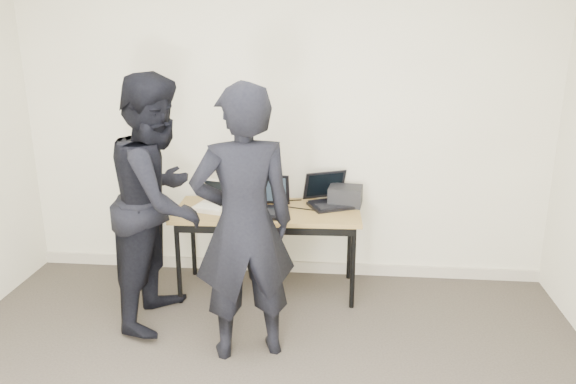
# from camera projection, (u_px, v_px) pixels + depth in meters

# --- Properties ---
(room) EXTENTS (4.60, 4.60, 2.80)m
(room) POSITION_uv_depth(u_px,v_px,m) (234.00, 209.00, 2.60)
(room) COLOR #3D362E
(room) RESTS_ON ground
(desk) EXTENTS (1.52, 0.70, 0.72)m
(desk) POSITION_uv_depth(u_px,v_px,m) (267.00, 217.00, 4.56)
(desk) COLOR olive
(desk) RESTS_ON ground
(laptop_beige) EXTENTS (0.34, 0.33, 0.22)m
(laptop_beige) POSITION_uv_depth(u_px,v_px,m) (213.00, 203.00, 4.57)
(laptop_beige) COLOR beige
(laptop_beige) RESTS_ON desk
(laptop_center) EXTENTS (0.39, 0.37, 0.28)m
(laptop_center) POSITION_uv_depth(u_px,v_px,m) (265.00, 204.00, 4.49)
(laptop_center) COLOR black
(laptop_center) RESTS_ON desk
(laptop_right) EXTENTS (0.47, 0.47, 0.27)m
(laptop_right) POSITION_uv_depth(u_px,v_px,m) (330.00, 198.00, 4.66)
(laptop_right) COLOR black
(laptop_right) RESTS_ON desk
(leather_satchel) EXTENTS (0.38, 0.22, 0.25)m
(leather_satchel) POSITION_uv_depth(u_px,v_px,m) (249.00, 186.00, 4.74)
(leather_satchel) COLOR #5A2F17
(leather_satchel) RESTS_ON desk
(tissue) EXTENTS (0.14, 0.11, 0.08)m
(tissue) POSITION_uv_depth(u_px,v_px,m) (253.00, 168.00, 4.70)
(tissue) COLOR white
(tissue) RESTS_ON leather_satchel
(equipment_box) EXTENTS (0.29, 0.26, 0.16)m
(equipment_box) POSITION_uv_depth(u_px,v_px,m) (345.00, 196.00, 4.65)
(equipment_box) COLOR black
(equipment_box) RESTS_ON desk
(power_brick) EXTENTS (0.07, 0.05, 0.03)m
(power_brick) POSITION_uv_depth(u_px,v_px,m) (237.00, 214.00, 4.40)
(power_brick) COLOR black
(power_brick) RESTS_ON desk
(cables) EXTENTS (1.14, 0.51, 0.01)m
(cables) POSITION_uv_depth(u_px,v_px,m) (273.00, 209.00, 4.55)
(cables) COLOR silver
(cables) RESTS_ON desk
(person_typist) EXTENTS (0.78, 0.64, 1.85)m
(person_typist) POSITION_uv_depth(u_px,v_px,m) (244.00, 225.00, 3.62)
(person_typist) COLOR black
(person_typist) RESTS_ON ground
(person_observer) EXTENTS (0.78, 0.96, 1.86)m
(person_observer) POSITION_uv_depth(u_px,v_px,m) (160.00, 201.00, 4.10)
(person_observer) COLOR black
(person_observer) RESTS_ON ground
(baseboard) EXTENTS (4.50, 0.03, 0.10)m
(baseboard) POSITION_uv_depth(u_px,v_px,m) (283.00, 266.00, 5.10)
(baseboard) COLOR #B8AE98
(baseboard) RESTS_ON ground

